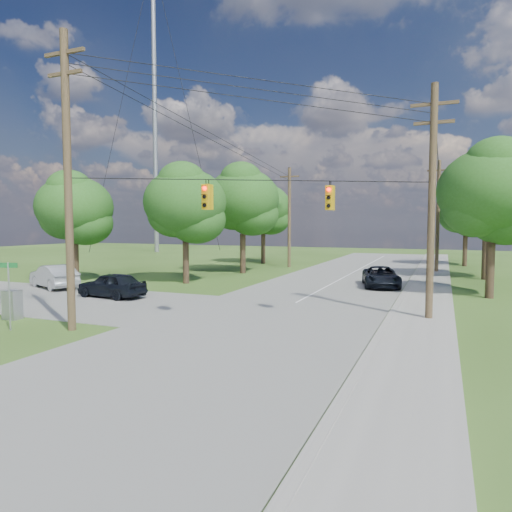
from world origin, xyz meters
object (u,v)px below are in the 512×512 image
at_px(pole_north_w, 289,216).
at_px(control_cabinet, 12,305).
at_px(pole_sw, 68,177).
at_px(pole_north_e, 438,215).
at_px(car_cross_dark, 112,285).
at_px(car_main_north, 381,277).
at_px(pole_ne, 432,199).
at_px(car_cross_silver, 54,276).

height_order(pole_north_w, control_cabinet, pole_north_w).
distance_m(pole_sw, pole_north_e, 32.55).
xyz_separation_m(car_cross_dark, car_main_north, (14.10, 10.75, -0.06)).
relative_size(pole_north_e, control_cabinet, 7.46).
xyz_separation_m(pole_sw, pole_north_e, (13.50, 29.60, -1.10)).
bearing_deg(car_cross_dark, pole_ne, 97.61).
height_order(pole_ne, car_main_north, pole_ne).
height_order(pole_sw, control_cabinet, pole_sw).
xyz_separation_m(car_main_north, control_cabinet, (-14.22, -17.36, -0.06)).
height_order(pole_north_w, car_cross_dark, pole_north_w).
distance_m(pole_ne, car_main_north, 11.89).
xyz_separation_m(pole_ne, car_main_north, (-3.40, 10.36, -4.74)).
xyz_separation_m(pole_north_e, car_main_north, (-3.40, -11.64, -4.40)).
relative_size(car_cross_dark, car_main_north, 0.88).
bearing_deg(car_cross_silver, car_cross_dark, 98.39).
distance_m(pole_sw, car_cross_dark, 9.89).
bearing_deg(pole_sw, pole_ne, 29.38).
bearing_deg(control_cabinet, pole_sw, -9.30).
xyz_separation_m(pole_sw, pole_ne, (13.50, 7.60, -0.76)).
bearing_deg(car_cross_silver, pole_sw, 72.54).
height_order(pole_sw, car_cross_dark, pole_sw).
height_order(pole_north_w, car_main_north, pole_north_w).
relative_size(car_cross_silver, car_main_north, 0.96).
distance_m(car_cross_dark, control_cabinet, 6.62).
distance_m(pole_ne, car_cross_silver, 24.26).
xyz_separation_m(pole_north_e, car_cross_silver, (-23.77, -20.70, -4.30)).
bearing_deg(car_cross_dark, car_main_north, 133.66).
relative_size(pole_sw, car_cross_silver, 2.49).
height_order(pole_sw, pole_north_w, pole_sw).
bearing_deg(car_main_north, control_cabinet, -141.83).
bearing_deg(control_cabinet, pole_north_w, 81.69).
height_order(pole_ne, car_cross_silver, pole_ne).
distance_m(pole_sw, pole_north_w, 29.62).
xyz_separation_m(pole_sw, car_main_north, (10.10, 17.96, -5.50)).
bearing_deg(car_cross_silver, control_cabinet, 60.00).
bearing_deg(car_cross_dark, pole_north_w, 177.20).
distance_m(car_cross_dark, car_main_north, 17.73).
relative_size(pole_ne, pole_north_e, 1.05).
height_order(car_cross_dark, control_cabinet, car_cross_dark).
height_order(pole_sw, car_main_north, pole_sw).
height_order(pole_ne, pole_north_e, pole_ne).
relative_size(pole_north_e, car_cross_silver, 2.08).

